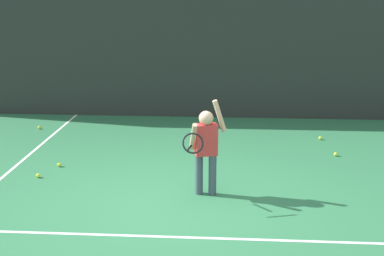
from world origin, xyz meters
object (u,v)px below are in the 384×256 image
(tennis_ball_3, at_px, (336,154))
(tennis_ball_2, at_px, (39,127))
(tennis_player, at_px, (205,145))
(tennis_ball_6, at_px, (59,165))
(tennis_ball_1, at_px, (38,176))
(tennis_ball_5, at_px, (320,138))

(tennis_ball_3, bearing_deg, tennis_ball_2, 166.30)
(tennis_ball_3, bearing_deg, tennis_player, -138.95)
(tennis_ball_2, xyz_separation_m, tennis_ball_3, (5.73, -1.40, 0.00))
(tennis_player, xyz_separation_m, tennis_ball_6, (-2.42, 1.02, -0.69))
(tennis_ball_1, distance_m, tennis_ball_5, 5.24)
(tennis_ball_1, bearing_deg, tennis_ball_5, 27.19)
(tennis_player, height_order, tennis_ball_6, tennis_player)
(tennis_ball_2, height_order, tennis_ball_6, same)
(tennis_player, bearing_deg, tennis_ball_5, 38.28)
(tennis_ball_6, bearing_deg, tennis_player, -22.82)
(tennis_ball_2, relative_size, tennis_ball_6, 1.00)
(tennis_ball_2, xyz_separation_m, tennis_ball_6, (1.14, -2.27, 0.00))
(tennis_ball_2, distance_m, tennis_ball_5, 5.65)
(tennis_ball_1, distance_m, tennis_ball_2, 2.96)
(tennis_ball_3, relative_size, tennis_ball_6, 1.00)
(tennis_ball_2, relative_size, tennis_ball_5, 1.00)
(tennis_ball_2, height_order, tennis_ball_5, same)
(tennis_ball_5, bearing_deg, tennis_player, -125.63)
(tennis_ball_2, height_order, tennis_ball_3, same)
(tennis_ball_2, bearing_deg, tennis_ball_6, -63.39)
(tennis_player, bearing_deg, tennis_ball_3, 24.96)
(tennis_player, relative_size, tennis_ball_5, 20.46)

